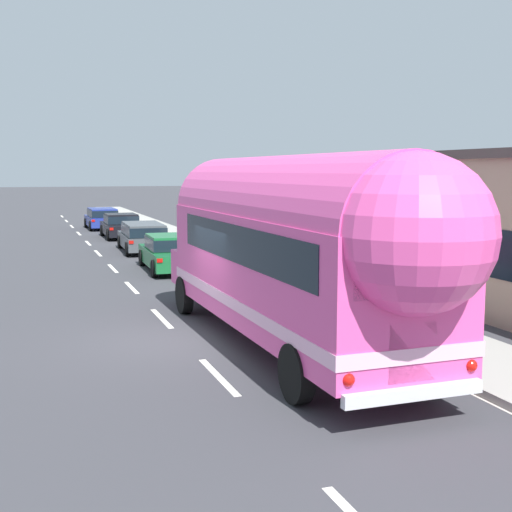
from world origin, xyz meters
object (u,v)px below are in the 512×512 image
at_px(car_lead, 171,251).
at_px(car_second, 143,235).
at_px(car_fourth, 102,217).
at_px(painted_bus, 295,244).
at_px(car_third, 121,225).

xyz_separation_m(car_lead, car_second, (0.02, 6.27, 0.06)).
bearing_deg(car_fourth, painted_bus, -89.60).
xyz_separation_m(painted_bus, car_fourth, (-0.22, 32.24, -1.52)).
relative_size(painted_bus, car_fourth, 2.79).
xyz_separation_m(car_third, car_fourth, (-0.35, 6.19, 0.05)).
bearing_deg(painted_bus, car_second, 89.64).
distance_m(car_second, car_third, 7.19).
distance_m(painted_bus, car_fourth, 32.28).
relative_size(painted_bus, car_lead, 2.59).
bearing_deg(painted_bus, car_third, 89.72).
bearing_deg(car_fourth, car_third, -86.73).
height_order(painted_bus, car_lead, painted_bus).
bearing_deg(car_lead, painted_bus, -90.45).
height_order(car_lead, car_third, same).
xyz_separation_m(car_lead, car_fourth, (-0.32, 19.65, 0.04)).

